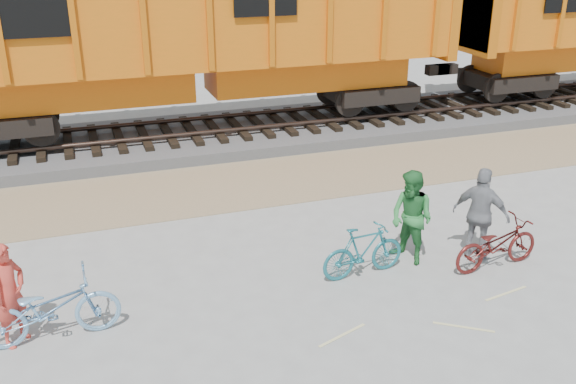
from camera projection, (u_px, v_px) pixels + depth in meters
name	position (u px, v px, depth m)	size (l,w,h in m)	color
ground	(379.00, 296.00, 10.38)	(120.00, 120.00, 0.00)	#9E9E99
gravel_strip	(275.00, 180.00, 15.19)	(120.00, 3.00, 0.02)	tan
ballast_bed	(237.00, 133.00, 18.20)	(120.00, 4.00, 0.30)	slate
track	(236.00, 122.00, 18.08)	(120.00, 2.60, 0.24)	black
hopper_car_center	(197.00, 32.00, 16.82)	(14.00, 3.13, 4.65)	black
bicycle_blue	(50.00, 308.00, 9.12)	(0.68, 1.95, 1.02)	#7CAFD9
bicycle_teal	(363.00, 251.00, 10.86)	(0.43, 1.54, 0.92)	#1E6B76
bicycle_maroon	(497.00, 244.00, 11.12)	(0.59, 1.71, 0.90)	#531714
person_solo	(10.00, 294.00, 8.95)	(0.57, 0.38, 1.57)	#D43F31
person_man	(412.00, 218.00, 11.19)	(0.82, 0.64, 1.69)	#2A7636
person_woman	(481.00, 214.00, 11.28)	(1.01, 0.42, 1.72)	gray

